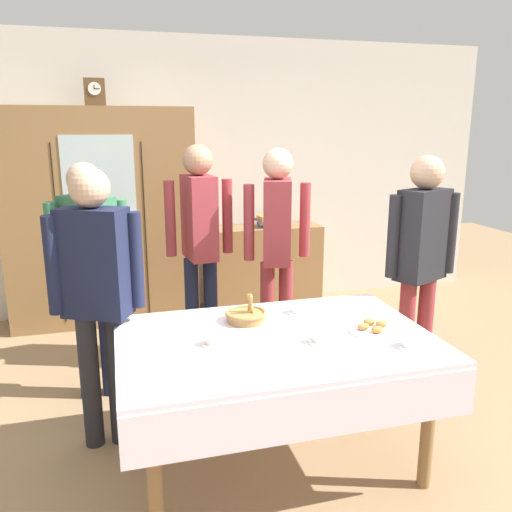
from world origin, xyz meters
name	(u,v)px	position (x,y,z in m)	size (l,w,h in m)	color
ground_plane	(265,440)	(0.00, 0.00, 0.00)	(12.00, 12.00, 0.00)	#997A56
back_wall	(192,176)	(0.00, 2.65, 1.35)	(6.40, 0.10, 2.70)	silver
dining_table	(278,356)	(0.00, -0.24, 0.66)	(1.67, 1.11, 0.75)	olive
wall_cabinet	(102,218)	(-0.90, 2.35, 1.01)	(1.72, 0.46, 2.02)	olive
mantel_clock	(95,92)	(-0.89, 2.35, 2.14)	(0.18, 0.11, 0.24)	brown
bookshelf_low	(265,266)	(0.70, 2.41, 0.42)	(1.18, 0.35, 0.84)	olive
book_stack	(265,221)	(0.70, 2.41, 0.90)	(0.18, 0.24, 0.11)	#2D5184
tea_cup_far_right	(214,340)	(-0.34, -0.21, 0.78)	(0.13, 0.13, 0.06)	white
tea_cup_center	(409,342)	(0.61, -0.50, 0.78)	(0.13, 0.13, 0.06)	white
tea_cup_mid_left	(299,309)	(0.24, 0.11, 0.78)	(0.13, 0.13, 0.06)	white
tea_cup_near_right	(320,337)	(0.20, -0.33, 0.78)	(0.13, 0.13, 0.06)	silver
bread_basket	(246,315)	(-0.10, 0.07, 0.79)	(0.24, 0.24, 0.16)	#9E7542
pastry_plate	(373,328)	(0.54, -0.26, 0.77)	(0.28, 0.28, 0.05)	white
spoon_near_right	(312,358)	(0.09, -0.50, 0.75)	(0.12, 0.02, 0.01)	silver
spoon_center	(334,312)	(0.45, 0.07, 0.75)	(0.12, 0.02, 0.01)	silver
person_behind_table_right	(90,259)	(-0.97, 0.85, 0.99)	(0.52, 0.40, 1.62)	#191E38
person_by_cabinet	(200,232)	(-0.17, 1.23, 1.05)	(0.52, 0.38, 1.72)	#191E38
person_behind_table_left	(97,283)	(-0.91, 0.24, 1.00)	(0.52, 0.34, 1.64)	#232328
person_beside_shelf	(277,237)	(0.39, 1.00, 1.03)	(0.52, 0.40, 1.69)	#933338
person_near_right_end	(421,252)	(1.21, 0.36, 1.01)	(0.52, 0.33, 1.66)	#933338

